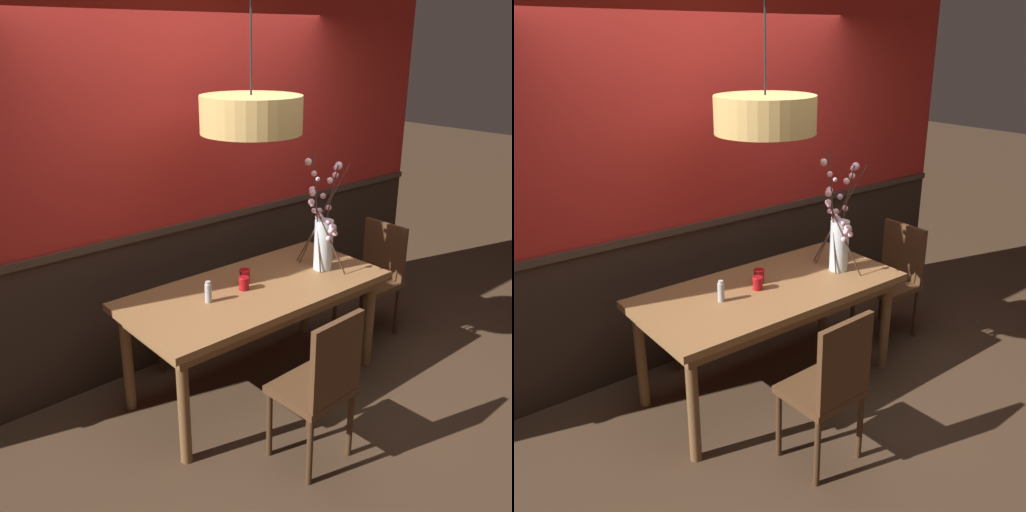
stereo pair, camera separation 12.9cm
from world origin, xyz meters
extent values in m
plane|color=#422D1E|center=(0.00, 0.00, 0.00)|extent=(24.00, 24.00, 0.00)
cube|color=#2D2119|center=(0.00, 0.77, 0.52)|extent=(4.99, 0.12, 1.03)
cube|color=#3E2E24|center=(0.00, 0.76, 1.05)|extent=(4.99, 0.14, 0.05)
cube|color=#B2231E|center=(0.00, 0.77, 1.98)|extent=(4.99, 0.12, 1.90)
cube|color=olive|center=(0.00, 0.00, 0.75)|extent=(1.82, 0.85, 0.05)
cube|color=brown|center=(0.00, 0.00, 0.69)|extent=(1.71, 0.74, 0.08)
cylinder|color=brown|center=(-0.82, -0.34, 0.36)|extent=(0.07, 0.07, 0.73)
cylinder|color=brown|center=(0.82, -0.34, 0.36)|extent=(0.07, 0.07, 0.73)
cylinder|color=brown|center=(-0.82, 0.34, 0.36)|extent=(0.07, 0.07, 0.73)
cylinder|color=brown|center=(0.82, 0.34, 0.36)|extent=(0.07, 0.07, 0.73)
cube|color=#4C301C|center=(-0.23, 0.74, 0.45)|extent=(0.46, 0.39, 0.04)
cube|color=#4C301C|center=(-0.24, 0.92, 0.72)|extent=(0.43, 0.04, 0.50)
cylinder|color=#412917|center=(-0.04, 0.58, 0.21)|extent=(0.04, 0.04, 0.43)
cylinder|color=#412917|center=(-0.43, 0.58, 0.21)|extent=(0.04, 0.04, 0.43)
cylinder|color=#412917|center=(-0.04, 0.91, 0.21)|extent=(0.04, 0.04, 0.43)
cylinder|color=#412917|center=(-0.43, 0.91, 0.21)|extent=(0.04, 0.04, 0.43)
cube|color=#4C301C|center=(-0.23, -0.76, 0.46)|extent=(0.43, 0.40, 0.04)
cube|color=#4C301C|center=(-0.22, -0.93, 0.73)|extent=(0.39, 0.05, 0.49)
cylinder|color=#412917|center=(-0.41, -0.61, 0.22)|extent=(0.04, 0.04, 0.44)
cylinder|color=#412917|center=(-0.06, -0.59, 0.22)|extent=(0.04, 0.04, 0.44)
cylinder|color=#412917|center=(-0.40, -0.93, 0.22)|extent=(0.04, 0.04, 0.44)
cylinder|color=#412917|center=(-0.05, -0.91, 0.22)|extent=(0.04, 0.04, 0.44)
cube|color=#4C301C|center=(1.21, 0.01, 0.45)|extent=(0.41, 0.44, 0.04)
cube|color=#4C301C|center=(1.40, 0.01, 0.70)|extent=(0.04, 0.41, 0.46)
cylinder|color=#412917|center=(1.04, -0.18, 0.21)|extent=(0.04, 0.04, 0.43)
cylinder|color=#412917|center=(1.04, 0.20, 0.21)|extent=(0.04, 0.04, 0.43)
cylinder|color=#412917|center=(1.38, -0.18, 0.21)|extent=(0.04, 0.04, 0.43)
cylinder|color=#412917|center=(1.39, 0.20, 0.21)|extent=(0.04, 0.04, 0.43)
cube|color=#4C301C|center=(0.27, 0.75, 0.47)|extent=(0.42, 0.43, 0.04)
cube|color=#4C301C|center=(0.27, 0.94, 0.73)|extent=(0.39, 0.04, 0.48)
cylinder|color=#412917|center=(0.45, 0.57, 0.22)|extent=(0.04, 0.04, 0.44)
cylinder|color=#412917|center=(0.10, 0.56, 0.22)|extent=(0.04, 0.04, 0.44)
cylinder|color=#412917|center=(0.44, 0.93, 0.22)|extent=(0.04, 0.04, 0.44)
cylinder|color=#412917|center=(0.10, 0.92, 0.22)|extent=(0.04, 0.04, 0.44)
cylinder|color=silver|center=(0.57, -0.07, 0.96)|extent=(0.13, 0.13, 0.37)
cylinder|color=silver|center=(0.57, -0.07, 0.82)|extent=(0.12, 0.12, 0.08)
cylinder|color=#472D23|center=(0.64, -0.03, 1.15)|extent=(0.03, 0.14, 0.75)
sphere|color=#FDBBD2|center=(0.70, -0.04, 1.44)|extent=(0.04, 0.04, 0.04)
sphere|color=beige|center=(0.66, -0.02, 1.40)|extent=(0.05, 0.05, 0.05)
sphere|color=#FAA9D0|center=(0.72, -0.02, 1.49)|extent=(0.04, 0.04, 0.04)
sphere|color=beige|center=(0.67, -0.01, 1.21)|extent=(0.04, 0.04, 0.04)
sphere|color=#E6B1D1|center=(0.74, -0.02, 1.50)|extent=(0.05, 0.05, 0.05)
cylinder|color=#472D23|center=(0.61, 0.05, 1.04)|extent=(0.21, 0.13, 0.53)
sphere|color=beige|center=(0.66, 0.07, 1.16)|extent=(0.04, 0.04, 0.04)
sphere|color=#EAACC3|center=(0.65, 0.09, 1.16)|extent=(0.04, 0.04, 0.04)
sphere|color=#FDB5CB|center=(0.67, 0.16, 1.30)|extent=(0.05, 0.05, 0.05)
sphere|color=#F9BED1|center=(0.65, 0.14, 1.22)|extent=(0.05, 0.05, 0.05)
sphere|color=#FAB3CC|center=(0.64, 0.13, 1.20)|extent=(0.03, 0.03, 0.03)
cylinder|color=#472D23|center=(0.53, -0.17, 1.03)|extent=(0.19, 0.16, 0.50)
sphere|color=#F7B4CF|center=(0.47, -0.23, 1.13)|extent=(0.04, 0.04, 0.04)
sphere|color=#F4AABD|center=(0.54, -0.20, 1.09)|extent=(0.04, 0.04, 0.04)
sphere|color=#F0BEC8|center=(0.51, -0.20, 1.14)|extent=(0.05, 0.05, 0.05)
sphere|color=#F0A8C4|center=(0.45, -0.21, 1.19)|extent=(0.03, 0.03, 0.03)
sphere|color=silver|center=(0.51, -0.21, 1.13)|extent=(0.04, 0.04, 0.04)
sphere|color=#EFB1CB|center=(0.51, -0.17, 1.05)|extent=(0.04, 0.04, 0.04)
cylinder|color=#472D23|center=(0.51, -0.04, 1.20)|extent=(0.04, 0.16, 0.85)
sphere|color=beige|center=(0.42, -0.04, 1.57)|extent=(0.05, 0.05, 0.05)
sphere|color=#ECA8BD|center=(0.48, -0.04, 1.48)|extent=(0.04, 0.04, 0.04)
sphere|color=#FDB6D0|center=(0.48, -0.03, 1.35)|extent=(0.05, 0.05, 0.05)
sphere|color=#F8B3D2|center=(0.49, -0.04, 1.22)|extent=(0.03, 0.03, 0.03)
sphere|color=#F3BDCA|center=(0.55, -0.04, 1.16)|extent=(0.05, 0.05, 0.05)
cylinder|color=#472D23|center=(0.69, 0.06, 1.14)|extent=(0.33, 0.20, 0.72)
sphere|color=#EFB4C5|center=(0.74, 0.17, 1.37)|extent=(0.03, 0.03, 0.03)
sphere|color=#F9AECE|center=(0.68, 0.07, 1.11)|extent=(0.05, 0.05, 0.05)
sphere|color=#E9A6C2|center=(0.73, 0.10, 1.26)|extent=(0.04, 0.04, 0.04)
cylinder|color=#9E0F14|center=(-0.02, 0.10, 0.82)|extent=(0.07, 0.07, 0.10)
torus|color=red|center=(-0.02, 0.10, 0.87)|extent=(0.08, 0.08, 0.01)
cylinder|color=silver|center=(-0.02, 0.10, 0.81)|extent=(0.05, 0.05, 0.05)
cylinder|color=#9E0F14|center=(-0.09, 0.02, 0.82)|extent=(0.07, 0.07, 0.09)
torus|color=red|center=(-0.09, 0.02, 0.86)|extent=(0.07, 0.07, 0.01)
cylinder|color=silver|center=(-0.09, 0.02, 0.81)|extent=(0.05, 0.05, 0.04)
cylinder|color=#ADADB2|center=(-0.38, 0.01, 0.84)|extent=(0.04, 0.04, 0.12)
cylinder|color=beige|center=(-0.38, 0.01, 0.91)|extent=(0.03, 0.03, 0.02)
cylinder|color=tan|center=(-0.01, 0.03, 1.91)|extent=(0.62, 0.62, 0.23)
sphere|color=#F9EAB7|center=(-0.01, 0.03, 1.87)|extent=(0.14, 0.14, 0.14)
cylinder|color=black|center=(-0.01, 0.03, 2.47)|extent=(0.01, 0.01, 0.91)
camera|label=1|loc=(-2.22, -2.64, 2.35)|focal=39.53mm
camera|label=2|loc=(-2.12, -2.72, 2.35)|focal=39.53mm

